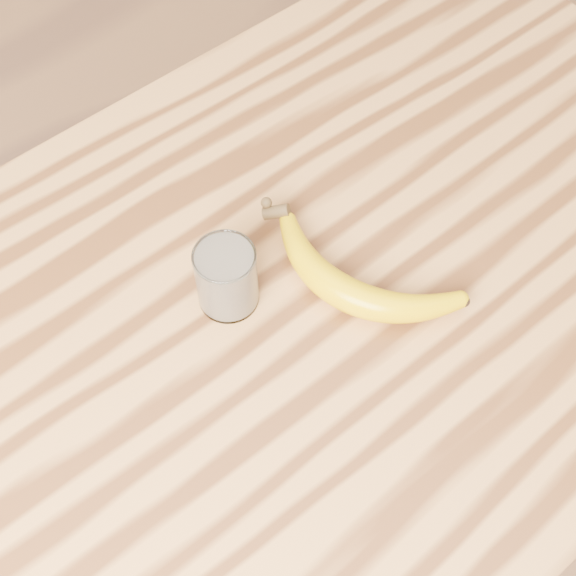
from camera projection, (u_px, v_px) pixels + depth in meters
table at (327, 326)px, 1.06m from camera, size 1.20×0.80×0.90m
smoothie_glass at (227, 277)px, 0.90m from camera, size 0.07×0.07×0.09m
banana at (348, 296)px, 0.91m from camera, size 0.23×0.36×0.04m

